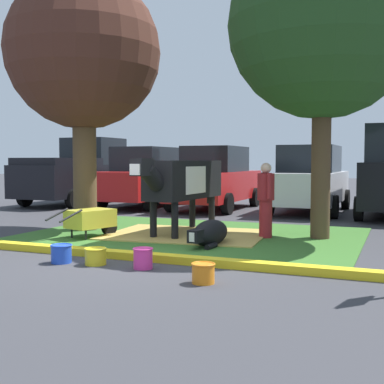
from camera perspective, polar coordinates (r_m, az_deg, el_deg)
The scene contains 18 objects.
ground_plane at distance 8.40m, azimuth -6.56°, elevation -7.23°, with size 80.00×80.00×0.00m, color #38383D.
grass_island at distance 10.60m, azimuth -0.05°, elevation -4.90°, with size 6.82×5.08×0.02m, color #386B28.
curb_yellow at distance 8.20m, azimuth -7.36°, elevation -7.06°, with size 8.02×0.24×0.12m, color yellow.
hay_bedding at distance 10.58m, azimuth -0.63°, elevation -4.83°, with size 3.20×2.40×0.04m, color tan.
shade_tree_left at distance 11.83m, azimuth -12.14°, elevation 14.98°, with size 3.41×3.41×5.68m.
shade_tree_right at distance 10.70m, azimuth 14.54°, elevation 17.83°, with size 3.73×3.73×6.11m.
cow_holstein at distance 10.62m, azimuth -1.15°, elevation 1.31°, with size 0.87×3.14×1.61m.
calf_lying at distance 9.31m, azimuth 2.01°, elevation -4.66°, with size 0.57×1.32×0.48m.
person_handler at distance 10.26m, azimuth 8.31°, elevation -0.70°, with size 0.34×0.47×1.52m.
wheelbarrow at distance 10.46m, azimuth -11.25°, elevation -2.99°, with size 0.91×1.61×0.63m.
bucket_blue at distance 8.07m, azimuth -14.49°, elevation -6.69°, with size 0.34×0.34×0.28m.
bucket_yellow at distance 7.82m, azimuth -10.80°, elevation -7.08°, with size 0.34×0.34×0.25m.
bucket_pink at distance 7.43m, azimuth -5.54°, elevation -7.39°, with size 0.30×0.30×0.30m.
bucket_orange at distance 6.54m, azimuth 1.27°, elevation -9.07°, with size 0.31×0.31×0.26m.
pickup_truck_black at distance 19.07m, azimuth -12.39°, elevation 2.11°, with size 2.26×5.42×2.42m.
sedan_red at distance 17.25m, azimuth -5.16°, elevation 1.60°, with size 2.05×4.42×2.02m.
sedan_blue at distance 16.30m, azimuth 2.65°, elevation 1.50°, with size 2.05×4.42×2.02m.
hatchback_white at distance 15.73m, azimuth 13.12°, elevation 1.34°, with size 2.05×4.42×2.02m.
Camera 1 is at (4.02, -7.20, 1.57)m, focal length 47.39 mm.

